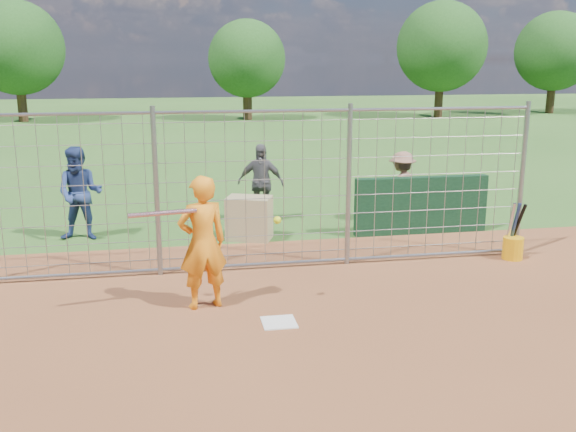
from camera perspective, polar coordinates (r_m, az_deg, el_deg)
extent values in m
plane|color=#2D591E|center=(8.44, -1.04, -8.98)|extent=(100.00, 100.00, 0.00)
cube|color=silver|center=(8.25, -0.81, -9.45)|extent=(0.43, 0.43, 0.02)
cube|color=#11381E|center=(12.50, 11.75, 0.94)|extent=(2.60, 0.20, 1.10)
imported|color=orange|center=(8.55, -7.61, -2.36)|extent=(0.75, 0.59, 1.81)
imported|color=navy|center=(12.34, -18.00, 1.89)|extent=(0.93, 0.77, 1.73)
imported|color=#525257|center=(13.09, -2.46, 2.94)|extent=(1.02, 0.66, 1.61)
imported|color=#8E604D|center=(13.23, 10.06, 2.53)|extent=(1.09, 0.96, 1.46)
cube|color=tan|center=(11.89, -3.46, -0.20)|extent=(0.94, 0.79, 0.80)
cylinder|color=silver|center=(8.19, -11.07, 0.25)|extent=(0.86, 0.22, 0.06)
sphere|color=#D1E317|center=(8.40, -0.95, -0.36)|extent=(0.10, 0.10, 0.10)
cylinder|color=#EEA30C|center=(11.36, 19.35, -2.72)|extent=(0.34, 0.34, 0.38)
cylinder|color=silver|center=(11.29, 19.15, -0.91)|extent=(0.06, 0.21, 0.85)
cylinder|color=navy|center=(11.32, 19.46, -0.90)|extent=(0.09, 0.25, 0.84)
cylinder|color=black|center=(11.35, 19.68, -0.88)|extent=(0.15, 0.34, 0.82)
cylinder|color=gray|center=(9.88, -11.61, 2.03)|extent=(0.08, 0.08, 2.60)
cylinder|color=gray|center=(10.25, 5.40, 2.67)|extent=(0.08, 0.08, 2.60)
cylinder|color=gray|center=(11.43, 20.06, 3.04)|extent=(0.08, 0.08, 2.60)
cylinder|color=gray|center=(9.79, -3.03, 9.28)|extent=(9.00, 0.05, 0.05)
cylinder|color=gray|center=(10.27, -2.86, -4.31)|extent=(9.00, 0.05, 0.05)
cube|color=gray|center=(9.97, -2.94, 2.10)|extent=(9.00, 0.02, 2.50)
cylinder|color=#3F2B19|center=(37.54, -22.60, 9.67)|extent=(0.50, 0.50, 2.52)
sphere|color=#26561E|center=(37.49, -22.98, 13.61)|extent=(4.90, 4.90, 4.90)
cylinder|color=#3F2B19|center=(36.00, -3.63, 10.26)|extent=(0.50, 0.50, 2.16)
sphere|color=#26561E|center=(35.93, -3.68, 13.79)|extent=(4.20, 4.20, 4.20)
cylinder|color=#3F2B19|center=(38.39, 13.28, 10.46)|extent=(0.50, 0.50, 2.59)
sphere|color=#26561E|center=(38.35, 13.50, 14.44)|extent=(5.04, 5.04, 5.04)
cylinder|color=#3F2B19|center=(43.48, 22.34, 10.06)|extent=(0.50, 0.50, 2.45)
sphere|color=#26561E|center=(43.43, 22.65, 13.37)|extent=(4.76, 4.76, 4.76)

